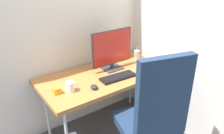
{
  "coord_description": "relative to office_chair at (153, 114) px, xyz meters",
  "views": [
    {
      "loc": [
        -1.18,
        -1.76,
        1.78
      ],
      "look_at": [
        0.05,
        -0.07,
        0.82
      ],
      "focal_mm": 35.42,
      "sensor_mm": 36.0,
      "label": 1
    }
  ],
  "objects": [
    {
      "name": "office_chair",
      "position": [
        0.0,
        0.0,
        0.0
      ],
      "size": [
        0.63,
        0.65,
        1.19
      ],
      "color": "black",
      "rests_on": "ground_plane"
    },
    {
      "name": "desk_clamp_accessory",
      "position": [
        -0.6,
        0.63,
        0.14
      ],
      "size": [
        0.06,
        0.06,
        0.06
      ],
      "primitive_type": "cube",
      "color": "orange",
      "rests_on": "desk"
    },
    {
      "name": "monitor",
      "position": [
        0.12,
        0.78,
        0.34
      ],
      "size": [
        0.51,
        0.17,
        0.45
      ],
      "color": "#333338",
      "rests_on": "desk"
    },
    {
      "name": "notebook",
      "position": [
        0.42,
        0.51,
        0.12
      ],
      "size": [
        0.19,
        0.21,
        0.02
      ],
      "primitive_type": "cube",
      "rotation": [
        0.0,
        0.0,
        0.31
      ],
      "color": "beige",
      "rests_on": "desk"
    },
    {
      "name": "desk",
      "position": [
        -0.03,
        0.71,
        0.07
      ],
      "size": [
        1.39,
        0.7,
        0.72
      ],
      "color": "#B27038",
      "rests_on": "ground_plane"
    },
    {
      "name": "ground_plane",
      "position": [
        -0.03,
        0.71,
        -0.61
      ],
      "size": [
        8.0,
        8.0,
        0.0
      ],
      "primitive_type": "plane",
      "color": "#4C4C51"
    },
    {
      "name": "pen_holder",
      "position": [
        0.57,
        0.86,
        0.16
      ],
      "size": [
        0.08,
        0.08,
        0.17
      ],
      "color": "#9EA0A5",
      "rests_on": "desk"
    },
    {
      "name": "coffee_mug",
      "position": [
        -0.48,
        0.6,
        0.16
      ],
      "size": [
        0.12,
        0.08,
        0.1
      ],
      "color": "white",
      "rests_on": "desk"
    },
    {
      "name": "keyboard",
      "position": [
        0.03,
        0.55,
        0.12
      ],
      "size": [
        0.39,
        0.16,
        0.03
      ],
      "color": "black",
      "rests_on": "desk"
    },
    {
      "name": "mouse",
      "position": [
        -0.28,
        0.51,
        0.13
      ],
      "size": [
        0.07,
        0.08,
        0.04
      ],
      "primitive_type": "ellipsoid",
      "rotation": [
        0.0,
        0.0,
        0.01
      ],
      "color": "black",
      "rests_on": "desk"
    },
    {
      "name": "wall_back",
      "position": [
        -0.03,
        1.09,
        0.79
      ],
      "size": [
        3.18,
        0.04,
        2.8
      ],
      "primitive_type": "cube",
      "color": "silver",
      "rests_on": "ground_plane"
    },
    {
      "name": "wall_side_right",
      "position": [
        0.7,
        0.45,
        0.79
      ],
      "size": [
        0.04,
        2.49,
        2.8
      ],
      "primitive_type": "cube",
      "color": "silver",
      "rests_on": "ground_plane"
    }
  ]
}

